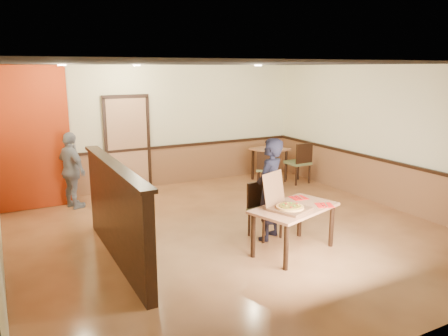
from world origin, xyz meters
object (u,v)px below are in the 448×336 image
at_px(main_table, 294,214).
at_px(pizza_box, 287,205).
at_px(side_table, 270,156).
at_px(diner_chair, 263,207).
at_px(side_chair_left, 266,168).
at_px(side_chair_right, 300,161).
at_px(diner, 270,189).
at_px(condiment, 274,146).
at_px(passerby, 72,171).

height_order(main_table, pizza_box, pizza_box).
distance_m(main_table, side_table, 4.37).
height_order(main_table, diner_chair, diner_chair).
height_order(main_table, side_chair_left, side_chair_left).
bearing_deg(side_chair_right, diner, 42.06).
bearing_deg(side_chair_left, side_table, -91.58).
relative_size(diner, condiment, 12.52).
xyz_separation_m(main_table, diner_chair, (-0.07, 0.76, -0.11)).
xyz_separation_m(diner_chair, pizza_box, (-0.11, -0.81, 0.28)).
xyz_separation_m(diner_chair, side_chair_left, (1.68, 2.47, -0.01)).
xyz_separation_m(side_chair_right, diner, (-2.60, -2.59, 0.29)).
distance_m(side_chair_left, diner, 3.11).
xyz_separation_m(side_table, pizza_box, (-2.28, -3.88, 0.16)).
xyz_separation_m(side_chair_left, condiment, (0.59, 0.56, 0.38)).
bearing_deg(diner_chair, passerby, 122.59).
relative_size(side_table, condiment, 6.70).
relative_size(diner_chair, condiment, 6.80).
height_order(pizza_box, condiment, pizza_box).
xyz_separation_m(side_table, passerby, (-4.69, -0.05, 0.15)).
relative_size(side_chair_left, passerby, 0.57).
distance_m(diner_chair, condiment, 3.80).
xyz_separation_m(side_chair_right, pizza_box, (-2.74, -3.26, 0.23)).
bearing_deg(condiment, diner_chair, -126.85).
distance_m(main_table, pizza_box, 0.25).
bearing_deg(pizza_box, side_table, 37.42).
xyz_separation_m(side_table, diner, (-2.14, -3.21, 0.22)).
bearing_deg(side_chair_right, side_chair_left, -4.23).
bearing_deg(side_table, diner, -123.69).
distance_m(side_chair_left, passerby, 4.25).
relative_size(main_table, side_chair_right, 1.49).
bearing_deg(main_table, side_chair_right, 34.00).
xyz_separation_m(diner_chair, side_table, (2.17, 3.07, 0.12)).
height_order(side_chair_right, passerby, passerby).
bearing_deg(pizza_box, passerby, 100.06).
xyz_separation_m(main_table, diner, (-0.04, 0.62, 0.23)).
bearing_deg(side_chair_left, condiment, -98.66).
bearing_deg(diner_chair, pizza_box, -104.89).
bearing_deg(main_table, diner, 75.95).
distance_m(diner_chair, pizza_box, 0.87).
bearing_deg(side_table, side_chair_right, -53.99).
bearing_deg(side_chair_right, main_table, 48.53).
relative_size(passerby, condiment, 11.47).
relative_size(passerby, pizza_box, 2.10).
bearing_deg(condiment, side_chair_right, -58.47).
bearing_deg(passerby, condiment, -110.47).
relative_size(diner_chair, side_chair_left, 1.03).
bearing_deg(pizza_box, main_table, -5.89).
xyz_separation_m(passerby, condiment, (4.79, 0.01, 0.10)).
height_order(passerby, pizza_box, passerby).
height_order(passerby, condiment, passerby).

